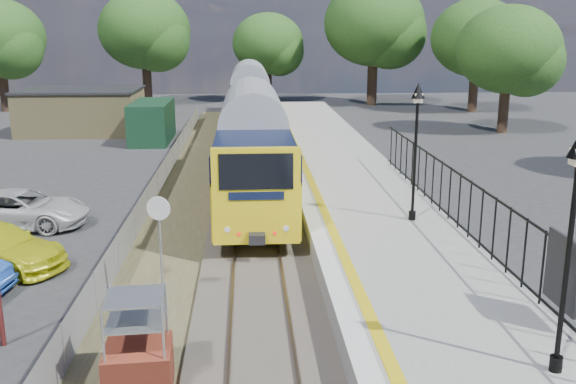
{
  "coord_description": "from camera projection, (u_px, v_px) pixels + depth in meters",
  "views": [
    {
      "loc": [
        -0.24,
        -14.57,
        7.15
      ],
      "look_at": [
        1.06,
        5.75,
        2.0
      ],
      "focal_mm": 40.0,
      "sensor_mm": 36.0,
      "label": 1
    }
  ],
  "objects": [
    {
      "name": "victorian_lamp_south",
      "position": [
        575.0,
        197.0,
        11.28
      ],
      "size": [
        0.44,
        0.44,
        4.6
      ],
      "color": "black",
      "rests_on": "platform"
    },
    {
      "name": "brick_plinth",
      "position": [
        138.0,
        346.0,
        12.8
      ],
      "size": [
        1.41,
        1.41,
        2.13
      ],
      "rotation": [
        0.0,
        0.0,
        0.07
      ],
      "color": "#993927",
      "rests_on": "ground"
    },
    {
      "name": "track_bed",
      "position": [
        243.0,
        215.0,
        25.17
      ],
      "size": [
        5.9,
        80.0,
        0.29
      ],
      "color": "#473F38",
      "rests_on": "ground"
    },
    {
      "name": "ground",
      "position": [
        260.0,
        328.0,
        15.87
      ],
      "size": [
        120.0,
        120.0,
        0.0
      ],
      "primitive_type": "plane",
      "color": "#2D2D30",
      "rests_on": "ground"
    },
    {
      "name": "speed_sign",
      "position": [
        160.0,
        232.0,
        16.34
      ],
      "size": [
        0.61,
        0.18,
        3.1
      ],
      "rotation": [
        0.0,
        0.0,
        -0.24
      ],
      "color": "#999EA3",
      "rests_on": "ground"
    },
    {
      "name": "car_white",
      "position": [
        20.0,
        209.0,
        23.81
      ],
      "size": [
        5.21,
        2.83,
        1.39
      ],
      "primitive_type": "imported",
      "rotation": [
        0.0,
        0.0,
        1.46
      ],
      "color": "silver",
      "rests_on": "ground"
    },
    {
      "name": "tree_line",
      "position": [
        265.0,
        37.0,
        54.96
      ],
      "size": [
        56.8,
        43.8,
        11.88
      ],
      "color": "#332319",
      "rests_on": "ground"
    },
    {
      "name": "platform_edge",
      "position": [
        313.0,
        205.0,
        23.52
      ],
      "size": [
        0.9,
        70.0,
        0.01
      ],
      "color": "silver",
      "rests_on": "platform"
    },
    {
      "name": "platform",
      "position": [
        369.0,
        216.0,
        23.76
      ],
      "size": [
        5.0,
        70.0,
        0.9
      ],
      "primitive_type": "cube",
      "color": "gray",
      "rests_on": "ground"
    },
    {
      "name": "victorian_lamp_north",
      "position": [
        417.0,
        120.0,
        20.94
      ],
      "size": [
        0.44,
        0.44,
        4.6
      ],
      "color": "black",
      "rests_on": "platform"
    },
    {
      "name": "wire_fence",
      "position": [
        154.0,
        190.0,
        27.07
      ],
      "size": [
        0.06,
        52.0,
        1.2
      ],
      "color": "#999EA3",
      "rests_on": "ground"
    },
    {
      "name": "outbuilding",
      "position": [
        95.0,
        113.0,
        45.01
      ],
      "size": [
        10.8,
        10.1,
        3.12
      ],
      "color": "#9E8F59",
      "rests_on": "ground"
    },
    {
      "name": "palisade_fence",
      "position": [
        491.0,
        225.0,
        17.98
      ],
      "size": [
        0.12,
        26.0,
        2.0
      ],
      "color": "black",
      "rests_on": "platform"
    },
    {
      "name": "train",
      "position": [
        251.0,
        111.0,
        39.18
      ],
      "size": [
        2.82,
        40.83,
        3.51
      ],
      "color": "yellow",
      "rests_on": "ground"
    }
  ]
}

